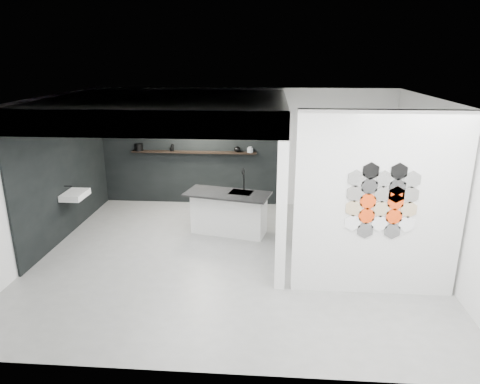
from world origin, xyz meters
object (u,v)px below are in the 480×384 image
glass_vase (250,150)px  kettle (237,149)px  kitchen_island (229,212)px  stockpot (139,147)px  glass_bowl (250,150)px  wall_basin (75,195)px  bottle_dark (172,148)px  partition_panel (378,206)px  utensil_cup (172,149)px

glass_vase → kettle: bearing=180.0°
kitchen_island → kettle: size_ratio=11.66×
stockpot → glass_bowl: size_ratio=1.40×
wall_basin → bottle_dark: size_ratio=3.76×
kettle → kitchen_island: bearing=-67.2°
partition_panel → bottle_dark: size_ratio=17.53×
stockpot → glass_bowl: 2.68m
wall_basin → glass_bowl: 4.00m
wall_basin → utensil_cup: utensil_cup is taller
partition_panel → bottle_dark: (-3.94, 3.87, -0.00)m
partition_panel → bottle_dark: 5.52m
stockpot → glass_vase: bearing=0.0°
partition_panel → kettle: partition_panel is taller
stockpot → kettle: (2.38, 0.00, -0.02)m
partition_panel → glass_vase: bearing=118.2°
kettle → glass_vase: 0.30m
glass_vase → bottle_dark: bearing=180.0°
wall_basin → bottle_dark: bearing=53.5°
stockpot → glass_vase: size_ratio=1.51×
glass_vase → utensil_cup: 1.88m
partition_panel → kettle: size_ratio=18.16×
kitchen_island → glass_bowl: (0.34, 1.76, 0.92)m
wall_basin → kettle: (3.09, 2.07, 0.54)m
glass_bowl → partition_panel: bearing=-61.8°
glass_bowl → glass_vase: 0.01m
wall_basin → stockpot: 2.25m
utensil_cup → wall_basin: bearing=-126.3°
kitchen_island → bottle_dark: (-1.52, 1.76, 0.94)m
stockpot → kettle: bearing=0.0°
wall_basin → kettle: 3.75m
partition_panel → kitchen_island: size_ratio=1.56×
glass_vase → utensil_cup: size_ratio=1.38×
utensil_cup → bottle_dark: bearing=0.0°
kettle → utensil_cup: kettle is taller
partition_panel → glass_vase: partition_panel is taller
glass_vase → kitchen_island: bearing=-100.9°
kitchen_island → wall_basin: bearing=-161.3°
partition_panel → glass_bowl: size_ratio=19.70×
partition_panel → kitchen_island: bearing=138.8°
partition_panel → utensil_cup: 5.53m
glass_vase → partition_panel: bearing=-61.8°
utensil_cup → partition_panel: bearing=-44.4°
partition_panel → kettle: 4.54m
glass_bowl → bottle_dark: bottle_dark is taller
partition_panel → stockpot: partition_panel is taller
kettle → bottle_dark: (-1.56, 0.00, 0.01)m
wall_basin → utensil_cup: size_ratio=6.32×
kitchen_island → utensil_cup: 2.50m
utensil_cup → kitchen_island: bearing=-48.8°
stockpot → kettle: size_ratio=1.29×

